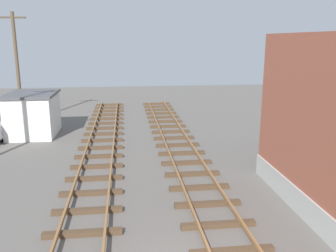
# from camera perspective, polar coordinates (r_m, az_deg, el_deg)

# --- Properties ---
(control_hut) EXTENTS (3.00, 3.80, 2.76)m
(control_hut) POSITION_cam_1_polar(r_m,az_deg,el_deg) (24.44, -20.90, 1.83)
(control_hut) COLOR silver
(control_hut) RESTS_ON ground
(utility_pole_far) EXTENTS (1.80, 0.24, 7.95)m
(utility_pole_far) POSITION_cam_1_polar(r_m,az_deg,el_deg) (27.90, -23.10, 8.78)
(utility_pole_far) COLOR brown
(utility_pole_far) RESTS_ON ground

